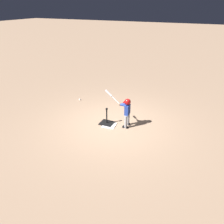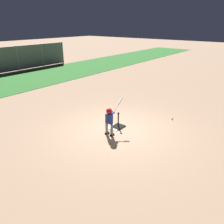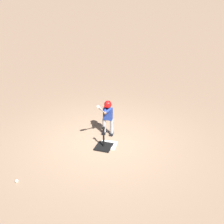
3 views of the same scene
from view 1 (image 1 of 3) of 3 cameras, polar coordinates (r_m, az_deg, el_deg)
ground_plane at (r=7.85m, az=0.37°, el=-3.14°), size 90.00×90.00×0.00m
home_plate at (r=7.75m, az=-0.69°, el=-3.46°), size 0.49×0.49×0.02m
batting_tee at (r=7.84m, az=-1.37°, el=-2.58°), size 0.47×0.42×0.61m
batter_child at (r=7.42m, az=3.74°, el=0.79°), size 0.94×0.33×1.26m
baseball at (r=9.84m, az=-8.41°, el=3.25°), size 0.07×0.07×0.07m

